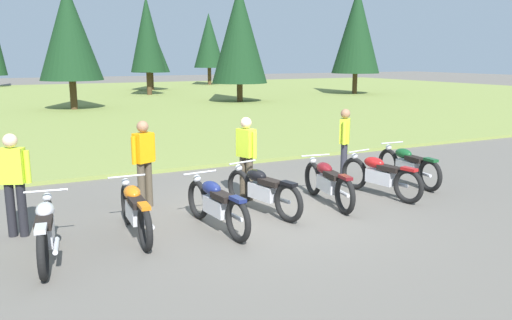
# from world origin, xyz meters

# --- Properties ---
(ground_plane) EXTENTS (140.00, 140.00, 0.00)m
(ground_plane) POSITION_xyz_m (0.00, 0.00, 0.00)
(ground_plane) COLOR #605B54
(grass_moorland) EXTENTS (80.00, 44.00, 0.10)m
(grass_moorland) POSITION_xyz_m (0.00, 26.16, 0.05)
(grass_moorland) COLOR olive
(grass_moorland) RESTS_ON ground
(forest_treeline) EXTENTS (44.90, 30.31, 8.60)m
(forest_treeline) POSITION_xyz_m (-3.78, 29.69, 4.31)
(forest_treeline) COLOR #47331E
(forest_treeline) RESTS_ON ground
(motorcycle_silver) EXTENTS (0.62, 2.09, 0.88)m
(motorcycle_silver) POSITION_xyz_m (-3.86, -0.49, 0.44)
(motorcycle_silver) COLOR black
(motorcycle_silver) RESTS_ON ground
(motorcycle_orange) EXTENTS (0.62, 2.10, 0.88)m
(motorcycle_orange) POSITION_xyz_m (-2.50, -0.08, 0.44)
(motorcycle_orange) COLOR black
(motorcycle_orange) RESTS_ON ground
(motorcycle_navy) EXTENTS (0.62, 2.10, 0.88)m
(motorcycle_navy) POSITION_xyz_m (-1.22, -0.36, 0.44)
(motorcycle_navy) COLOR black
(motorcycle_navy) RESTS_ON ground
(motorcycle_black) EXTENTS (0.74, 2.07, 0.88)m
(motorcycle_black) POSITION_xyz_m (-0.11, 0.13, 0.44)
(motorcycle_black) COLOR black
(motorcycle_black) RESTS_ON ground
(motorcycle_maroon) EXTENTS (0.62, 2.09, 0.88)m
(motorcycle_maroon) POSITION_xyz_m (1.31, 0.08, 0.44)
(motorcycle_maroon) COLOR black
(motorcycle_maroon) RESTS_ON ground
(motorcycle_red) EXTENTS (0.69, 2.08, 0.88)m
(motorcycle_red) POSITION_xyz_m (2.61, 0.09, 0.44)
(motorcycle_red) COLOR black
(motorcycle_red) RESTS_ON ground
(motorcycle_british_green) EXTENTS (0.62, 2.10, 0.88)m
(motorcycle_british_green) POSITION_xyz_m (3.83, 0.59, 0.44)
(motorcycle_british_green) COLOR black
(motorcycle_british_green) RESTS_ON ground
(rider_near_row_end) EXTENTS (0.40, 0.44, 1.67)m
(rider_near_row_end) POSITION_xyz_m (2.76, 1.55, 0.95)
(rider_near_row_end) COLOR #2D2D38
(rider_near_row_end) RESTS_ON ground
(rider_in_hivis_vest) EXTENTS (0.51, 0.35, 1.67)m
(rider_in_hivis_vest) POSITION_xyz_m (-4.20, 0.76, 0.95)
(rider_in_hivis_vest) COLOR black
(rider_in_hivis_vest) RESTS_ON ground
(rider_with_back_turned) EXTENTS (0.33, 0.52, 1.67)m
(rider_with_back_turned) POSITION_xyz_m (0.02, 1.08, 0.95)
(rider_with_back_turned) COLOR #4C4233
(rider_with_back_turned) RESTS_ON ground
(rider_checking_bike) EXTENTS (0.50, 0.36, 1.67)m
(rider_checking_bike) POSITION_xyz_m (-1.95, 1.44, 0.95)
(rider_checking_bike) COLOR #4C4233
(rider_checking_bike) RESTS_ON ground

